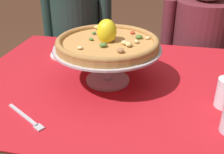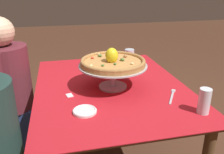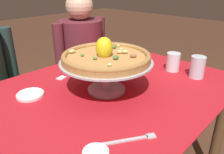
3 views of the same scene
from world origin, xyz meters
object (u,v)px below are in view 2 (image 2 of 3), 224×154
(water_glass_side_right, at_px, (112,59))
(water_glass_front_right, at_px, (129,57))
(pizza_stand, at_px, (113,70))
(water_glass_front_left, at_px, (204,103))
(sugar_packet, at_px, (70,95))
(diner_right, at_px, (10,93))
(pizza, at_px, (113,61))
(dinner_fork, at_px, (172,96))
(side_plate, at_px, (85,111))

(water_glass_side_right, height_order, water_glass_front_right, water_glass_front_right)
(pizza_stand, relative_size, water_glass_front_left, 3.18)
(sugar_packet, bearing_deg, diner_right, 41.06)
(water_glass_front_left, bearing_deg, water_glass_side_right, 17.88)
(water_glass_side_right, bearing_deg, water_glass_front_right, -90.39)
(pizza, xyz_separation_m, water_glass_front_right, (0.46, -0.25, -0.12))
(pizza, height_order, dinner_fork, pizza)
(pizza_stand, xyz_separation_m, water_glass_side_right, (0.46, -0.10, -0.07))
(pizza, distance_m, water_glass_front_left, 0.59)
(side_plate, bearing_deg, water_glass_side_right, -23.23)
(water_glass_side_right, xyz_separation_m, sugar_packet, (-0.53, 0.39, -0.05))
(pizza_stand, height_order, water_glass_side_right, pizza_stand)
(water_glass_front_right, bearing_deg, water_glass_side_right, 89.61)
(pizza_stand, relative_size, water_glass_side_right, 4.05)
(pizza, xyz_separation_m, water_glass_front_left, (-0.43, -0.39, -0.12))
(water_glass_side_right, bearing_deg, pizza_stand, 167.60)
(pizza_stand, xyz_separation_m, water_glass_front_left, (-0.43, -0.39, -0.06))
(side_plate, distance_m, dinner_fork, 0.54)
(pizza_stand, height_order, diner_right, diner_right)
(pizza, xyz_separation_m, diner_right, (0.45, 0.73, -0.35))
(water_glass_front_right, xyz_separation_m, diner_right, (-0.01, 0.98, -0.22))
(pizza_stand, relative_size, diner_right, 0.38)
(side_plate, bearing_deg, sugar_packet, 16.93)
(water_glass_front_right, bearing_deg, pizza_stand, 151.41)
(water_glass_front_right, bearing_deg, diner_right, 90.60)
(side_plate, bearing_deg, diner_right, 35.07)
(water_glass_side_right, relative_size, water_glass_front_left, 0.78)
(sugar_packet, bearing_deg, pizza_stand, -76.82)
(water_glass_front_left, bearing_deg, sugar_packet, 61.81)
(water_glass_front_left, bearing_deg, pizza_stand, 42.17)
(water_glass_front_left, bearing_deg, side_plate, 76.86)
(diner_right, bearing_deg, side_plate, -144.93)
(pizza, relative_size, water_glass_front_left, 3.00)
(side_plate, relative_size, dinner_fork, 0.69)
(dinner_fork, height_order, sugar_packet, dinner_fork)
(dinner_fork, bearing_deg, water_glass_front_right, 6.02)
(water_glass_side_right, xyz_separation_m, water_glass_front_right, (-0.00, -0.15, 0.01))
(water_glass_front_right, height_order, dinner_fork, water_glass_front_right)
(pizza_stand, distance_m, water_glass_front_left, 0.58)
(pizza_stand, bearing_deg, water_glass_front_right, -28.59)
(water_glass_side_right, bearing_deg, side_plate, 156.77)
(pizza_stand, relative_size, dinner_fork, 2.37)
(diner_right, bearing_deg, pizza_stand, -121.40)
(pizza_stand, xyz_separation_m, pizza, (0.00, 0.00, 0.06))
(water_glass_front_right, height_order, side_plate, water_glass_front_right)
(dinner_fork, bearing_deg, diner_right, 58.05)
(pizza, bearing_deg, water_glass_side_right, -12.47)
(pizza_stand, height_order, sugar_packet, pizza_stand)
(water_glass_front_right, distance_m, side_plate, 0.88)
(pizza_stand, xyz_separation_m, diner_right, (0.45, 0.73, -0.29))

